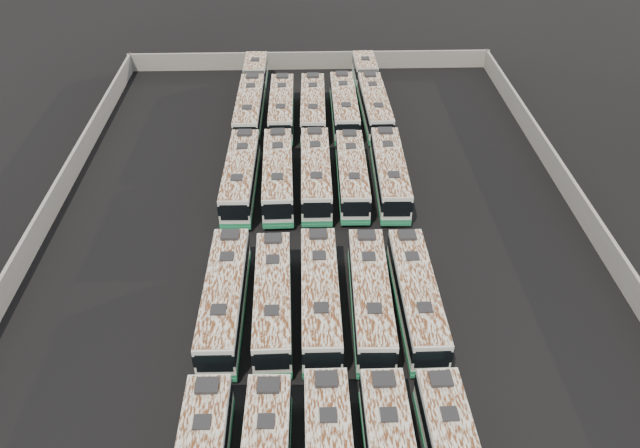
# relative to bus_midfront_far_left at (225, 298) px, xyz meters

# --- Properties ---
(ground) EXTENTS (140.00, 140.00, 0.00)m
(ground) POSITION_rel_bus_midfront_far_left_xyz_m (6.49, 7.43, -1.75)
(ground) COLOR black
(ground) RESTS_ON ground
(perimeter_wall) EXTENTS (45.20, 73.20, 2.20)m
(perimeter_wall) POSITION_rel_bus_midfront_far_left_xyz_m (6.49, 7.43, -0.65)
(perimeter_wall) COLOR slate
(perimeter_wall) RESTS_ON ground
(bus_midfront_far_left) EXTENTS (2.68, 12.18, 3.43)m
(bus_midfront_far_left) POSITION_rel_bus_midfront_far_left_xyz_m (0.00, 0.00, 0.00)
(bus_midfront_far_left) COLOR silver
(bus_midfront_far_left) RESTS_ON ground
(bus_midfront_left) EXTENTS (2.70, 11.70, 3.28)m
(bus_midfront_left) POSITION_rel_bus_midfront_far_left_xyz_m (3.29, -0.14, -0.07)
(bus_midfront_left) COLOR silver
(bus_midfront_left) RESTS_ON ground
(bus_midfront_center) EXTENTS (2.56, 12.04, 3.39)m
(bus_midfront_center) POSITION_rel_bus_midfront_far_left_xyz_m (6.51, -0.01, -0.02)
(bus_midfront_center) COLOR silver
(bus_midfront_center) RESTS_ON ground
(bus_midfront_right) EXTENTS (2.78, 11.98, 3.36)m
(bus_midfront_right) POSITION_rel_bus_midfront_far_left_xyz_m (9.96, -0.16, -0.03)
(bus_midfront_right) COLOR silver
(bus_midfront_right) RESTS_ON ground
(bus_midfront_far_right) EXTENTS (2.61, 11.87, 3.34)m
(bus_midfront_far_right) POSITION_rel_bus_midfront_far_left_xyz_m (13.11, -0.17, -0.05)
(bus_midfront_far_right) COLOR silver
(bus_midfront_far_right) RESTS_ON ground
(bus_midback_far_left) EXTENTS (2.79, 12.24, 3.44)m
(bus_midback_far_left) POSITION_rel_bus_midfront_far_left_xyz_m (-0.04, 15.68, 0.01)
(bus_midback_far_left) COLOR silver
(bus_midback_far_left) RESTS_ON ground
(bus_midback_left) EXTENTS (2.83, 12.27, 3.44)m
(bus_midback_left) POSITION_rel_bus_midfront_far_left_xyz_m (3.24, 15.73, 0.01)
(bus_midback_left) COLOR silver
(bus_midback_left) RESTS_ON ground
(bus_midback_center) EXTENTS (2.65, 12.23, 3.44)m
(bus_midback_center) POSITION_rel_bus_midfront_far_left_xyz_m (6.59, 15.83, 0.01)
(bus_midback_center) COLOR silver
(bus_midback_center) RESTS_ON ground
(bus_midback_right) EXTENTS (2.64, 11.74, 3.30)m
(bus_midback_right) POSITION_rel_bus_midfront_far_left_xyz_m (9.82, 15.75, -0.07)
(bus_midback_right) COLOR silver
(bus_midback_right) RESTS_ON ground
(bus_midback_far_right) EXTENTS (2.82, 12.17, 3.42)m
(bus_midback_far_right) POSITION_rel_bus_midfront_far_left_xyz_m (13.19, 15.77, -0.01)
(bus_midback_far_right) COLOR silver
(bus_midback_far_right) RESTS_ON ground
(bus_back_far_left) EXTENTS (2.79, 18.84, 3.41)m
(bus_back_far_left) POSITION_rel_bus_midfront_far_left_xyz_m (-0.04, 32.22, -0.01)
(bus_back_far_left) COLOR silver
(bus_back_far_left) RESTS_ON ground
(bus_back_left) EXTENTS (2.54, 11.77, 3.31)m
(bus_back_left) POSITION_rel_bus_midfront_far_left_xyz_m (3.29, 29.22, -0.06)
(bus_back_left) COLOR silver
(bus_back_left) RESTS_ON ground
(bus_back_center) EXTENTS (2.77, 12.07, 3.39)m
(bus_back_center) POSITION_rel_bus_midfront_far_left_xyz_m (6.61, 29.00, -0.02)
(bus_back_center) COLOR silver
(bus_back_center) RESTS_ON ground
(bus_back_right) EXTENTS (2.60, 12.12, 3.41)m
(bus_back_right) POSITION_rel_bus_midfront_far_left_xyz_m (9.94, 29.25, -0.01)
(bus_back_right) COLOR silver
(bus_back_right) RESTS_ON ground
(bus_back_far_right) EXTENTS (2.89, 18.64, 3.37)m
(bus_back_far_right) POSITION_rel_bus_midfront_far_left_xyz_m (13.13, 32.34, -0.03)
(bus_back_far_right) COLOR silver
(bus_back_far_right) RESTS_ON ground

